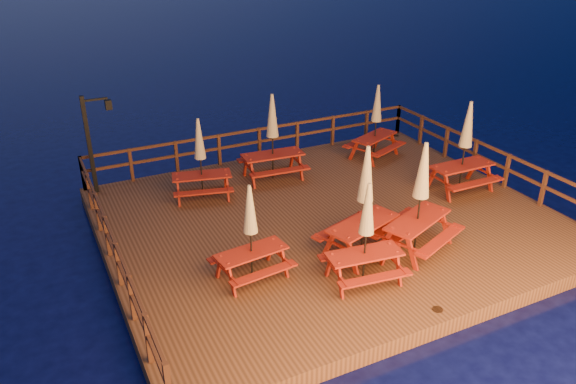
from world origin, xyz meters
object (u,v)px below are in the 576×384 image
Objects in this scene: lamp_post at (94,135)px; picnic_table_1 at (420,196)px; picnic_table_0 at (376,120)px; picnic_table_2 at (465,145)px.

picnic_table_1 is at bearing -46.92° from lamp_post.
picnic_table_1 is (6.49, -6.94, -0.32)m from lamp_post.
picnic_table_0 is 0.90× the size of picnic_table_1.
picnic_table_0 is at bearing 43.55° from picnic_table_1.
lamp_post is 1.07× the size of picnic_table_2.
picnic_table_1 reaches higher than picnic_table_0.
picnic_table_2 reaches higher than picnic_table_0.
lamp_post is 10.95m from picnic_table_2.
picnic_table_1 is at bearing -146.83° from picnic_table_2.
lamp_post reaches higher than picnic_table_1.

